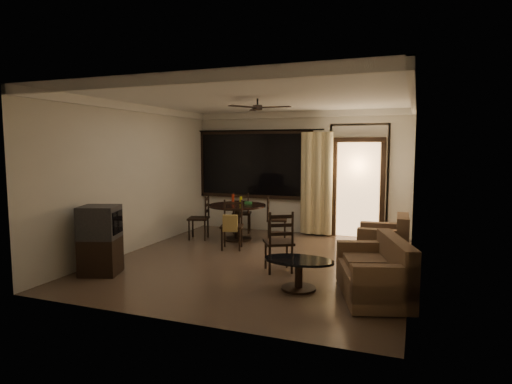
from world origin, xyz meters
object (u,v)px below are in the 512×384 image
at_px(coffee_table, 299,269).
at_px(dining_table, 237,212).
at_px(tv_cabinet, 100,240).
at_px(armchair, 386,244).
at_px(dining_chair_east, 276,227).
at_px(dining_chair_south, 232,234).
at_px(dining_chair_north, 242,220).
at_px(side_chair, 279,253).
at_px(dining_chair_west, 199,226).
at_px(sofa, 377,274).

bearing_deg(coffee_table, dining_table, 127.64).
relative_size(tv_cabinet, armchair, 1.27).
distance_m(armchair, coffee_table, 2.14).
relative_size(dining_chair_east, dining_chair_south, 1.00).
bearing_deg(coffee_table, dining_chair_east, 113.57).
bearing_deg(coffee_table, armchair, 60.70).
bearing_deg(dining_chair_south, dining_chair_north, 90.00).
xyz_separation_m(armchair, side_chair, (-1.58, -1.12, -0.05)).
bearing_deg(dining_chair_south, armchair, -15.83).
relative_size(dining_chair_west, coffee_table, 0.96).
bearing_deg(tv_cabinet, dining_chair_south, 41.78).
relative_size(dining_chair_north, coffee_table, 0.96).
relative_size(dining_table, side_chair, 1.23).
relative_size(dining_table, coffee_table, 1.23).
height_order(dining_table, side_chair, side_chair).
bearing_deg(dining_chair_south, dining_table, 89.90).
xyz_separation_m(sofa, coffee_table, (-1.05, -0.08, -0.02)).
bearing_deg(dining_chair_north, coffee_table, 107.85).
distance_m(coffee_table, side_chair, 0.91).
height_order(dining_chair_west, coffee_table, dining_chair_west).
height_order(dining_chair_south, dining_chair_north, same).
distance_m(dining_chair_south, side_chair, 1.73).
height_order(dining_chair_west, side_chair, side_chair).
xyz_separation_m(dining_chair_east, dining_chair_north, (-1.02, 0.53, 0.00)).
relative_size(dining_chair_east, coffee_table, 0.96).
bearing_deg(dining_table, side_chair, -51.55).
distance_m(dining_chair_east, dining_chair_south, 1.20).
xyz_separation_m(dining_chair_west, side_chair, (2.36, -1.72, 0.01)).
height_order(armchair, coffee_table, armchair).
height_order(dining_chair_east, sofa, dining_chair_east).
height_order(dining_chair_west, sofa, dining_chair_west).
bearing_deg(dining_table, coffee_table, -52.36).
bearing_deg(dining_table, armchair, -14.88).
relative_size(dining_chair_east, dining_chair_north, 1.00).
xyz_separation_m(dining_chair_west, tv_cabinet, (-0.22, -2.84, 0.26)).
relative_size(dining_table, dining_chair_east, 1.28).
height_order(dining_chair_east, coffee_table, dining_chair_east).
relative_size(tv_cabinet, side_chair, 1.09).
height_order(dining_table, dining_chair_west, dining_table).
xyz_separation_m(dining_chair_west, dining_chair_north, (0.59, 0.98, 0.00)).
bearing_deg(side_chair, dining_chair_west, -65.76).
bearing_deg(dining_table, dining_chair_south, -74.35).
bearing_deg(side_chair, coffee_table, 95.83).
relative_size(dining_chair_east, sofa, 0.59).
distance_m(dining_chair_west, armchair, 3.98).
bearing_deg(armchair, dining_table, 162.64).
height_order(coffee_table, side_chair, side_chair).
relative_size(dining_chair_south, armchair, 1.11).
xyz_separation_m(dining_table, dining_chair_north, (-0.21, 0.76, -0.32)).
bearing_deg(tv_cabinet, dining_chair_east, 42.01).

